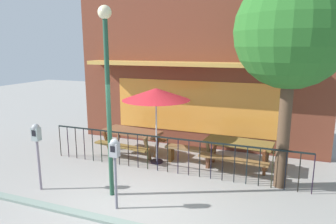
{
  "coord_description": "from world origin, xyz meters",
  "views": [
    {
      "loc": [
        2.74,
        -5.01,
        3.26
      ],
      "look_at": [
        -0.14,
        2.53,
        1.55
      ],
      "focal_mm": 32.74,
      "sensor_mm": 36.0,
      "label": 1
    }
  ],
  "objects_px": {
    "patio_bench": "(189,152)",
    "street_tree": "(292,33)",
    "picnic_table_left": "(132,136)",
    "picnic_table_right": "(238,147)",
    "street_lamp": "(107,77)",
    "parking_meter_far": "(115,155)",
    "patio_umbrella": "(156,95)",
    "parking_meter_near": "(37,139)"
  },
  "relations": [
    {
      "from": "picnic_table_right",
      "to": "street_tree",
      "type": "xyz_separation_m",
      "value": [
        1.11,
        -0.76,
        2.95
      ]
    },
    {
      "from": "picnic_table_left",
      "to": "patio_umbrella",
      "type": "distance_m",
      "value": 1.7
    },
    {
      "from": "patio_bench",
      "to": "street_lamp",
      "type": "xyz_separation_m",
      "value": [
        -1.08,
        -2.42,
        2.3
      ]
    },
    {
      "from": "parking_meter_far",
      "to": "street_lamp",
      "type": "height_order",
      "value": "street_lamp"
    },
    {
      "from": "patio_bench",
      "to": "street_tree",
      "type": "bearing_deg",
      "value": -14.29
    },
    {
      "from": "picnic_table_right",
      "to": "parking_meter_far",
      "type": "height_order",
      "value": "parking_meter_far"
    },
    {
      "from": "patio_bench",
      "to": "patio_umbrella",
      "type": "bearing_deg",
      "value": -165.67
    },
    {
      "from": "picnic_table_right",
      "to": "parking_meter_near",
      "type": "relative_size",
      "value": 1.21
    },
    {
      "from": "picnic_table_left",
      "to": "parking_meter_far",
      "type": "distance_m",
      "value": 3.28
    },
    {
      "from": "patio_bench",
      "to": "street_tree",
      "type": "relative_size",
      "value": 0.29
    },
    {
      "from": "patio_umbrella",
      "to": "parking_meter_near",
      "type": "bearing_deg",
      "value": -125.97
    },
    {
      "from": "street_tree",
      "to": "street_lamp",
      "type": "height_order",
      "value": "street_tree"
    },
    {
      "from": "patio_umbrella",
      "to": "parking_meter_near",
      "type": "relative_size",
      "value": 1.37
    },
    {
      "from": "picnic_table_right",
      "to": "parking_meter_far",
      "type": "distance_m",
      "value": 3.69
    },
    {
      "from": "patio_umbrella",
      "to": "parking_meter_near",
      "type": "xyz_separation_m",
      "value": [
        -1.85,
        -2.55,
        -0.76
      ]
    },
    {
      "from": "picnic_table_left",
      "to": "picnic_table_right",
      "type": "relative_size",
      "value": 1.02
    },
    {
      "from": "parking_meter_far",
      "to": "patio_umbrella",
      "type": "bearing_deg",
      "value": 95.19
    },
    {
      "from": "street_tree",
      "to": "picnic_table_left",
      "type": "bearing_deg",
      "value": 170.59
    },
    {
      "from": "patio_bench",
      "to": "parking_meter_near",
      "type": "xyz_separation_m",
      "value": [
        -2.77,
        -2.79,
        0.87
      ]
    },
    {
      "from": "picnic_table_left",
      "to": "patio_umbrella",
      "type": "relative_size",
      "value": 0.91
    },
    {
      "from": "parking_meter_near",
      "to": "street_lamp",
      "type": "height_order",
      "value": "street_lamp"
    },
    {
      "from": "parking_meter_far",
      "to": "parking_meter_near",
      "type": "bearing_deg",
      "value": 176.61
    },
    {
      "from": "picnic_table_left",
      "to": "street_lamp",
      "type": "bearing_deg",
      "value": -72.42
    },
    {
      "from": "patio_bench",
      "to": "street_tree",
      "type": "height_order",
      "value": "street_tree"
    },
    {
      "from": "street_lamp",
      "to": "parking_meter_far",
      "type": "bearing_deg",
      "value": -50.26
    },
    {
      "from": "picnic_table_left",
      "to": "patio_umbrella",
      "type": "bearing_deg",
      "value": -18.81
    },
    {
      "from": "parking_meter_far",
      "to": "street_tree",
      "type": "relative_size",
      "value": 0.31
    },
    {
      "from": "patio_umbrella",
      "to": "picnic_table_left",
      "type": "bearing_deg",
      "value": 161.19
    },
    {
      "from": "picnic_table_left",
      "to": "street_lamp",
      "type": "distance_m",
      "value": 3.34
    },
    {
      "from": "picnic_table_left",
      "to": "parking_meter_far",
      "type": "bearing_deg",
      "value": -68.16
    },
    {
      "from": "picnic_table_right",
      "to": "parking_meter_near",
      "type": "bearing_deg",
      "value": -144.44
    },
    {
      "from": "picnic_table_left",
      "to": "street_lamp",
      "type": "height_order",
      "value": "street_lamp"
    },
    {
      "from": "picnic_table_right",
      "to": "patio_bench",
      "type": "height_order",
      "value": "picnic_table_right"
    },
    {
      "from": "patio_bench",
      "to": "parking_meter_far",
      "type": "distance_m",
      "value": 3.1
    },
    {
      "from": "parking_meter_far",
      "to": "picnic_table_right",
      "type": "bearing_deg",
      "value": 56.76
    },
    {
      "from": "street_tree",
      "to": "street_lamp",
      "type": "distance_m",
      "value": 4.06
    },
    {
      "from": "parking_meter_far",
      "to": "street_tree",
      "type": "height_order",
      "value": "street_tree"
    },
    {
      "from": "picnic_table_right",
      "to": "parking_meter_near",
      "type": "xyz_separation_m",
      "value": [
        -4.1,
        -2.93,
        0.61
      ]
    },
    {
      "from": "street_tree",
      "to": "picnic_table_right",
      "type": "bearing_deg",
      "value": 145.52
    },
    {
      "from": "picnic_table_right",
      "to": "picnic_table_left",
      "type": "bearing_deg",
      "value": -179.14
    },
    {
      "from": "picnic_table_right",
      "to": "parking_meter_far",
      "type": "relative_size",
      "value": 1.28
    },
    {
      "from": "picnic_table_right",
      "to": "patio_bench",
      "type": "bearing_deg",
      "value": -173.92
    }
  ]
}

